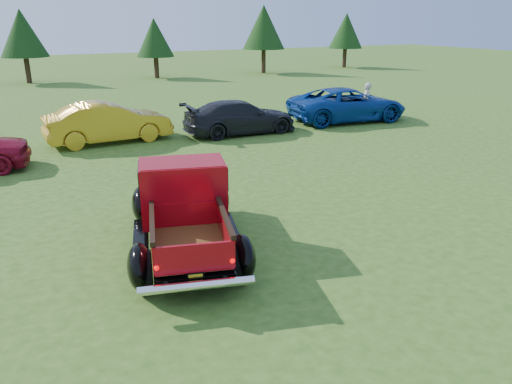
# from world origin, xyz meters

# --- Properties ---
(ground) EXTENTS (120.00, 120.00, 0.00)m
(ground) POSITION_xyz_m (0.00, 0.00, 0.00)
(ground) COLOR #325317
(ground) RESTS_ON ground
(tree_mid_left) EXTENTS (3.20, 3.20, 5.00)m
(tree_mid_left) POSITION_xyz_m (-3.00, 31.00, 3.38)
(tree_mid_left) COLOR #332114
(tree_mid_left) RESTS_ON ground
(tree_mid_right) EXTENTS (2.82, 2.82, 4.40)m
(tree_mid_right) POSITION_xyz_m (6.00, 30.00, 2.97)
(tree_mid_right) COLOR #332114
(tree_mid_right) RESTS_ON ground
(tree_east) EXTENTS (3.46, 3.46, 5.40)m
(tree_east) POSITION_xyz_m (15.00, 29.50, 3.66)
(tree_east) COLOR #332114
(tree_east) RESTS_ON ground
(tree_far_east) EXTENTS (3.07, 3.07, 4.80)m
(tree_far_east) POSITION_xyz_m (24.00, 30.50, 3.25)
(tree_far_east) COLOR #332114
(tree_far_east) RESTS_ON ground
(pickup_truck) EXTENTS (3.17, 4.98, 1.74)m
(pickup_truck) POSITION_xyz_m (-1.88, 0.71, 0.83)
(pickup_truck) COLOR black
(pickup_truck) RESTS_ON ground
(show_car_yellow) EXTENTS (4.62, 1.83, 1.50)m
(show_car_yellow) POSITION_xyz_m (-1.50, 10.35, 0.75)
(show_car_yellow) COLOR gold
(show_car_yellow) RESTS_ON ground
(show_car_grey) EXTENTS (4.60, 1.96, 1.32)m
(show_car_grey) POSITION_xyz_m (3.50, 9.52, 0.66)
(show_car_grey) COLOR black
(show_car_grey) RESTS_ON ground
(show_car_blue) EXTENTS (5.56, 3.02, 1.48)m
(show_car_blue) POSITION_xyz_m (8.88, 9.66, 0.74)
(show_car_blue) COLOR navy
(show_car_blue) RESTS_ON ground
(spectator) EXTENTS (0.74, 0.72, 1.71)m
(spectator) POSITION_xyz_m (9.53, 9.21, 0.86)
(spectator) COLOR #BFB4A5
(spectator) RESTS_ON ground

